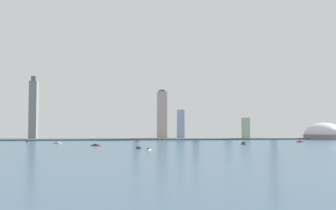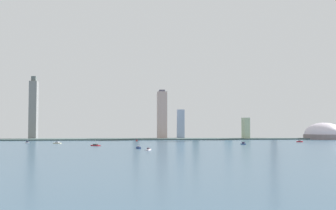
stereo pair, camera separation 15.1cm
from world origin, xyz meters
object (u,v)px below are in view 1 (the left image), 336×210
Objects in this scene: skyscraper_5 at (180,124)px; boat_1 at (27,142)px; boat_7 at (137,140)px; boat_0 at (149,149)px; skyscraper_6 at (246,129)px; boat_2 at (138,147)px; skyscraper_1 at (136,121)px; boat_3 at (243,144)px; skyscraper_0 at (196,123)px; skyscraper_2 at (34,109)px; airplane at (213,64)px; skyscraper_3 at (228,127)px; stadium_dome at (324,135)px; boat_4 at (96,145)px; observation_tower at (273,83)px; boat_5 at (300,141)px; boat_6 at (57,143)px; skyscraper_4 at (162,115)px.

skyscraper_5 is 374.90m from boat_1.
boat_7 is at bearing -92.39° from boat_1.
boat_0 is at bearing -5.25° from boat_7.
skyscraper_6 reaches higher than boat_2.
boat_3 is (174.11, -316.21, -41.63)m from skyscraper_1.
skyscraper_0 is at bearing 128.22° from boat_7.
skyscraper_2 is 503.64m from skyscraper_6.
airplane reaches higher than skyscraper_5.
skyscraper_3 is at bearing 5.81° from skyscraper_2.
stadium_dome is 1.29× the size of skyscraper_5.
skyscraper_6 is (-193.88, 1.35, 14.81)m from stadium_dome.
boat_1 is (-364.14, -220.81, -37.54)m from skyscraper_0.
skyscraper_1 is 236.86m from airplane.
boat_4 reaches higher than boat_0.
observation_tower reaches higher than skyscraper_6.
stadium_dome is 310.73m from skyscraper_0.
boat_5 is (-132.93, -156.20, -9.18)m from stadium_dome.
skyscraper_0 is 9.27× the size of boat_7.
boat_6 is at bearing -140.15° from skyscraper_5.
stadium_dome is 589.68m from boat_4.
skyscraper_3 is 5.50× the size of boat_5.
stadium_dome is at bearing 99.67° from boat_3.
skyscraper_0 is at bearing 143.40° from skyscraper_6.
skyscraper_0 is 0.90× the size of skyscraper_1.
airplane is at bearing 175.66° from observation_tower.
skyscraper_0 reaches higher than skyscraper_6.
skyscraper_0 reaches higher than skyscraper_5.
boat_0 is at bearing -108.30° from skyscraper_0.
boat_6 is (-397.38, -277.01, -27.19)m from skyscraper_3.
airplane is (193.69, 118.49, 182.53)m from boat_7.
skyscraper_4 is 7.59× the size of boat_6.
skyscraper_2 reaches higher than boat_5.
stadium_dome reaches higher than boat_3.
skyscraper_6 is at bearing 117.69° from boat_2.
skyscraper_4 is 6.44× the size of boat_1.
skyscraper_0 is 102.65m from skyscraper_4.
stadium_dome is 0.83× the size of skyscraper_4.
skyscraper_5 is (-343.05, 50.50, 25.81)m from stadium_dome.
observation_tower is 172.95m from stadium_dome.
observation_tower reaches higher than boat_3.
skyscraper_0 reaches higher than boat_0.
boat_5 is 0.75× the size of boat_6.
skyscraper_5 is at bearing -156.56° from skyscraper_3.
skyscraper_2 is 363.20m from boat_4.
skyscraper_5 reaches higher than boat_2.
skyscraper_5 is at bearing 131.52° from boat_7.
skyscraper_4 is 300.04m from boat_6.
skyscraper_5 reaches higher than boat_3.
skyscraper_5 is at bearing -176.09° from boat_0.
skyscraper_0 is at bearing 134.45° from boat_2.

